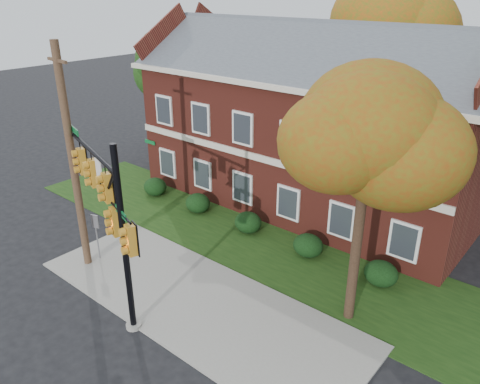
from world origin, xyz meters
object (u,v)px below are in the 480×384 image
Objects in this scene: hedge_right at (308,245)px; tree_near_right at (373,149)px; tree_left_rear at (170,66)px; tree_far_rear at (403,30)px; hedge_left at (198,203)px; utility_pole at (73,161)px; apartment_building at (310,114)px; hedge_far_right at (381,273)px; traffic_signal at (109,207)px; sign_post at (96,230)px; hedge_far_left at (155,187)px; hedge_center at (248,222)px.

tree_near_right is (3.72, -2.83, 6.14)m from hedge_right.
tree_far_rear is at bearing 38.97° from tree_left_rear.
utility_pole reaches higher than hedge_left.
apartment_building is at bearing 56.33° from hedge_left.
hedge_far_right is at bearing 39.09° from utility_pole.
hedge_left is at bearing 132.46° from traffic_signal.
hedge_left and hedge_far_right have the same top height.
hedge_right is 0.20× the size of traffic_signal.
apartment_building reaches higher than utility_pole.
tree_left_rear is 13.19m from sign_post.
tree_near_right is (14.22, -2.83, 6.14)m from hedge_far_left.
hedge_right is 0.16× the size of tree_near_right.
hedge_far_right is 13.31m from utility_pole.
hedge_right is 15.66m from tree_far_rear.
sign_post is at bearing -59.12° from tree_left_rear.
hedge_far_right is 0.16× the size of tree_left_rear.
tree_near_right is at bearing -22.36° from tree_left_rear.
hedge_left is 9.69m from tree_left_rear.
traffic_signal is at bearing -65.01° from hedge_left.
hedge_center is 0.16× the size of tree_left_rear.
hedge_right is 0.15× the size of utility_pole.
hedge_center is 9.90m from tree_near_right.
tree_far_rear is at bearing 69.71° from hedge_left.
tree_near_right is at bearing 52.67° from traffic_signal.
utility_pole is at bearing -60.73° from tree_left_rear.
tree_left_rear reaches higher than hedge_far_right.
hedge_far_left is at bearing 180.00° from hedge_right.
tree_left_rear is at bearing 123.42° from hedge_far_left.
tree_far_rear is 21.27m from sign_post.
hedge_center is 1.00× the size of hedge_right.
traffic_signal reaches higher than hedge_left.
sign_post is at bearing -90.00° from hedge_left.
tree_left_rear is at bearing 157.64° from tree_near_right.
apartment_building is 10.97m from tree_near_right.
tree_far_rear is at bearing 57.50° from hedge_far_left.
sign_post is at bearing -162.19° from tree_near_right.
tree_near_right is (10.72, -2.83, 6.14)m from hedge_left.
hedge_center is (0.00, -5.25, -4.46)m from apartment_building.
traffic_signal is (-7.08, -4.99, -2.36)m from tree_near_right.
sign_post is (-4.84, -19.37, -7.33)m from tree_far_rear.
hedge_center is (7.00, 0.00, 0.00)m from hedge_far_left.
tree_left_rear is 0.77× the size of tree_far_rear.
tree_far_rear reaches higher than hedge_right.
apartment_building reaches higher than hedge_center.
sign_post reaches higher than hedge_far_left.
utility_pole is at bearing -121.75° from sign_post.
hedge_right is at bearing 50.22° from utility_pole.
hedge_left is 6.36m from sign_post.
hedge_center is at bearing -95.85° from tree_far_rear.
apartment_building reaches higher than traffic_signal.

